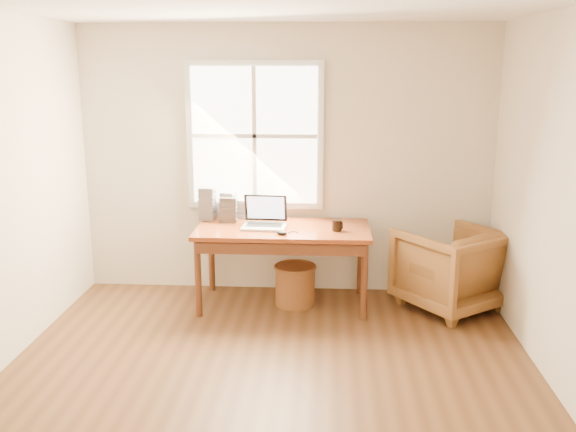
{
  "coord_description": "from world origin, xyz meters",
  "views": [
    {
      "loc": [
        0.4,
        -3.92,
        2.24
      ],
      "look_at": [
        0.05,
        1.65,
        0.9
      ],
      "focal_mm": 40.0,
      "sensor_mm": 36.0,
      "label": 1
    }
  ],
  "objects_px": {
    "armchair": "(450,268)",
    "laptop": "(264,211)",
    "desk": "(283,230)",
    "wicker_stool": "(295,285)",
    "coffee_mug": "(337,225)",
    "cd_stack_a": "(229,206)"
  },
  "relations": [
    {
      "from": "wicker_stool",
      "to": "coffee_mug",
      "type": "height_order",
      "value": "coffee_mug"
    },
    {
      "from": "wicker_stool",
      "to": "laptop",
      "type": "bearing_deg",
      "value": -173.34
    },
    {
      "from": "wicker_stool",
      "to": "cd_stack_a",
      "type": "xyz_separation_m",
      "value": [
        -0.66,
        0.28,
        0.7
      ]
    },
    {
      "from": "laptop",
      "to": "wicker_stool",
      "type": "bearing_deg",
      "value": 9.6
    },
    {
      "from": "desk",
      "to": "cd_stack_a",
      "type": "height_order",
      "value": "cd_stack_a"
    },
    {
      "from": "desk",
      "to": "laptop",
      "type": "height_order",
      "value": "laptop"
    },
    {
      "from": "armchair",
      "to": "cd_stack_a",
      "type": "height_order",
      "value": "cd_stack_a"
    },
    {
      "from": "coffee_mug",
      "to": "cd_stack_a",
      "type": "height_order",
      "value": "cd_stack_a"
    },
    {
      "from": "laptop",
      "to": "coffee_mug",
      "type": "xyz_separation_m",
      "value": [
        0.67,
        -0.05,
        -0.11
      ]
    },
    {
      "from": "armchair",
      "to": "laptop",
      "type": "distance_m",
      "value": 1.8
    },
    {
      "from": "wicker_stool",
      "to": "coffee_mug",
      "type": "bearing_deg",
      "value": -12.68
    },
    {
      "from": "desk",
      "to": "laptop",
      "type": "xyz_separation_m",
      "value": [
        -0.17,
        -0.03,
        0.18
      ]
    },
    {
      "from": "desk",
      "to": "wicker_stool",
      "type": "relative_size",
      "value": 4.3
    },
    {
      "from": "laptop",
      "to": "cd_stack_a",
      "type": "xyz_separation_m",
      "value": [
        -0.37,
        0.32,
        -0.03
      ]
    },
    {
      "from": "armchair",
      "to": "laptop",
      "type": "relative_size",
      "value": 1.87
    },
    {
      "from": "desk",
      "to": "armchair",
      "type": "relative_size",
      "value": 1.9
    },
    {
      "from": "laptop",
      "to": "coffee_mug",
      "type": "distance_m",
      "value": 0.68
    },
    {
      "from": "cd_stack_a",
      "to": "laptop",
      "type": "bearing_deg",
      "value": -40.08
    },
    {
      "from": "wicker_stool",
      "to": "laptop",
      "type": "relative_size",
      "value": 0.82
    },
    {
      "from": "desk",
      "to": "laptop",
      "type": "distance_m",
      "value": 0.25
    },
    {
      "from": "armchair",
      "to": "wicker_stool",
      "type": "distance_m",
      "value": 1.45
    },
    {
      "from": "armchair",
      "to": "laptop",
      "type": "height_order",
      "value": "laptop"
    }
  ]
}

